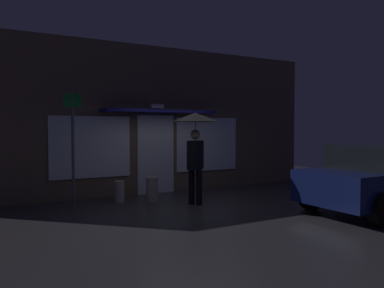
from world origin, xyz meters
TOP-DOWN VIEW (x-y plane):
  - ground_plane at (0.00, 0.00)m, footprint 18.00×18.00m
  - building_facade at (-0.00, 2.34)m, footprint 10.56×1.00m
  - person_with_umbrella at (0.18, 0.24)m, footprint 1.18×1.18m
  - parked_car at (3.57, -2.34)m, footprint 4.04×1.99m
  - street_sign_post at (-2.48, 1.17)m, footprint 0.40×0.07m
  - sidewalk_bollard at (-0.58, 1.10)m, footprint 0.30×0.30m
  - sidewalk_bollard_2 at (-1.32, 1.43)m, footprint 0.25×0.25m

SIDE VIEW (x-z plane):
  - ground_plane at x=0.00m, z-range 0.00..0.00m
  - sidewalk_bollard_2 at x=-1.32m, z-range 0.00..0.53m
  - sidewalk_bollard at x=-0.58m, z-range 0.00..0.62m
  - parked_car at x=3.57m, z-range 0.01..1.49m
  - street_sign_post at x=-2.48m, z-range 0.17..2.88m
  - person_with_umbrella at x=0.18m, z-range 0.66..2.86m
  - building_facade at x=0.00m, z-range -0.02..4.12m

